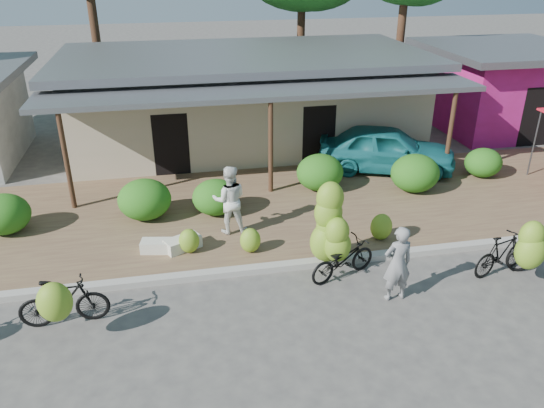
{
  "coord_description": "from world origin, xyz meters",
  "views": [
    {
      "loc": [
        -2.83,
        -8.06,
        6.58
      ],
      "look_at": [
        -0.59,
        2.99,
        1.2
      ],
      "focal_mm": 35.0,
      "sensor_mm": 36.0,
      "label": 1
    }
  ],
  "objects_px": {
    "bike_left": "(62,302)",
    "bystander": "(230,200)",
    "bike_right": "(513,251)",
    "bike_center": "(335,239)",
    "sack_far": "(157,246)",
    "sack_near": "(183,243)",
    "teal_van": "(387,149)",
    "vendor": "(398,264)"
  },
  "relations": [
    {
      "from": "bike_left",
      "to": "bystander",
      "type": "relative_size",
      "value": 0.96
    },
    {
      "from": "sack_far",
      "to": "vendor",
      "type": "distance_m",
      "value": 5.6
    },
    {
      "from": "sack_far",
      "to": "vendor",
      "type": "relative_size",
      "value": 0.44
    },
    {
      "from": "bike_right",
      "to": "vendor",
      "type": "relative_size",
      "value": 0.99
    },
    {
      "from": "bystander",
      "to": "sack_far",
      "type": "bearing_deg",
      "value": 25.64
    },
    {
      "from": "bike_right",
      "to": "bystander",
      "type": "relative_size",
      "value": 0.94
    },
    {
      "from": "sack_near",
      "to": "bystander",
      "type": "distance_m",
      "value": 1.58
    },
    {
      "from": "bike_left",
      "to": "bystander",
      "type": "bearing_deg",
      "value": -50.96
    },
    {
      "from": "bike_center",
      "to": "sack_far",
      "type": "distance_m",
      "value": 4.22
    },
    {
      "from": "sack_far",
      "to": "bystander",
      "type": "distance_m",
      "value": 2.09
    },
    {
      "from": "sack_far",
      "to": "teal_van",
      "type": "distance_m",
      "value": 8.27
    },
    {
      "from": "sack_far",
      "to": "bike_left",
      "type": "bearing_deg",
      "value": -125.87
    },
    {
      "from": "bystander",
      "to": "teal_van",
      "type": "xyz_separation_m",
      "value": [
        5.48,
        3.17,
        -0.15
      ]
    },
    {
      "from": "vendor",
      "to": "bike_center",
      "type": "bearing_deg",
      "value": -57.58
    },
    {
      "from": "bike_left",
      "to": "vendor",
      "type": "distance_m",
      "value": 6.6
    },
    {
      "from": "bike_center",
      "to": "bike_right",
      "type": "bearing_deg",
      "value": -126.74
    },
    {
      "from": "bike_left",
      "to": "bystander",
      "type": "distance_m",
      "value": 4.73
    },
    {
      "from": "bystander",
      "to": "vendor",
      "type": "bearing_deg",
      "value": 138.05
    },
    {
      "from": "bike_left",
      "to": "sack_near",
      "type": "xyz_separation_m",
      "value": [
        2.36,
        2.4,
        -0.35
      ]
    },
    {
      "from": "sack_far",
      "to": "bystander",
      "type": "xyz_separation_m",
      "value": [
        1.84,
        0.64,
        0.75
      ]
    },
    {
      "from": "bike_left",
      "to": "bike_right",
      "type": "bearing_deg",
      "value": -92.05
    },
    {
      "from": "sack_far",
      "to": "bystander",
      "type": "bearing_deg",
      "value": 19.13
    },
    {
      "from": "bike_right",
      "to": "teal_van",
      "type": "bearing_deg",
      "value": -13.97
    },
    {
      "from": "vendor",
      "to": "bike_left",
      "type": "bearing_deg",
      "value": -6.47
    },
    {
      "from": "bike_left",
      "to": "bike_right",
      "type": "xyz_separation_m",
      "value": [
        9.38,
        -0.11,
        0.08
      ]
    },
    {
      "from": "sack_near",
      "to": "sack_far",
      "type": "distance_m",
      "value": 0.6
    },
    {
      "from": "sack_near",
      "to": "bike_left",
      "type": "bearing_deg",
      "value": -134.5
    },
    {
      "from": "bike_left",
      "to": "bystander",
      "type": "height_order",
      "value": "bystander"
    },
    {
      "from": "bike_center",
      "to": "sack_near",
      "type": "bearing_deg",
      "value": 45.45
    },
    {
      "from": "bike_left",
      "to": "bike_right",
      "type": "distance_m",
      "value": 9.38
    },
    {
      "from": "vendor",
      "to": "bystander",
      "type": "height_order",
      "value": "bystander"
    },
    {
      "from": "bike_left",
      "to": "sack_far",
      "type": "relative_size",
      "value": 2.27
    },
    {
      "from": "bike_left",
      "to": "bike_right",
      "type": "height_order",
      "value": "bike_right"
    },
    {
      "from": "sack_near",
      "to": "bystander",
      "type": "height_order",
      "value": "bystander"
    },
    {
      "from": "sack_near",
      "to": "teal_van",
      "type": "xyz_separation_m",
      "value": [
        6.71,
        3.83,
        0.59
      ]
    },
    {
      "from": "bike_left",
      "to": "bike_right",
      "type": "relative_size",
      "value": 1.02
    },
    {
      "from": "bike_right",
      "to": "bystander",
      "type": "xyz_separation_m",
      "value": [
        -5.79,
        3.17,
        0.31
      ]
    },
    {
      "from": "bike_left",
      "to": "teal_van",
      "type": "bearing_deg",
      "value": -56.91
    },
    {
      "from": "sack_near",
      "to": "vendor",
      "type": "bearing_deg",
      "value": -32.74
    },
    {
      "from": "bike_center",
      "to": "sack_far",
      "type": "height_order",
      "value": "bike_center"
    },
    {
      "from": "teal_van",
      "to": "bike_center",
      "type": "bearing_deg",
      "value": 168.01
    },
    {
      "from": "sack_far",
      "to": "teal_van",
      "type": "height_order",
      "value": "teal_van"
    }
  ]
}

